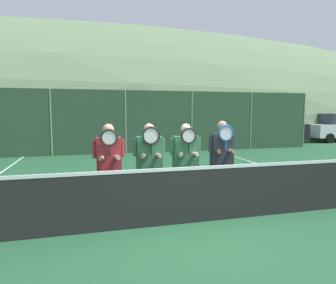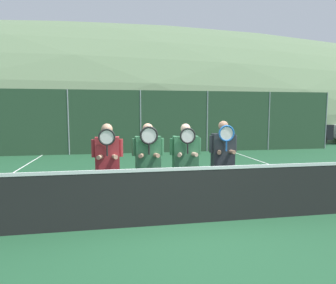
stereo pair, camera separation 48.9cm
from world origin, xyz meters
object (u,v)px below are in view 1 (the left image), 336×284
at_px(car_center, 192,130).
at_px(car_right_of_center, 270,128).
at_px(player_center_left, 149,161).
at_px(player_center_right, 186,160).
at_px(car_far_right, 336,127).
at_px(player_rightmost, 222,157).
at_px(car_left_of_center, 104,132).
at_px(player_leftmost, 109,164).

relative_size(car_center, car_right_of_center, 1.01).
bearing_deg(player_center_left, player_center_right, 4.31).
height_order(player_center_left, car_far_right, car_far_right).
height_order(player_center_right, player_rightmost, player_rightmost).
relative_size(player_center_right, car_far_right, 0.42).
relative_size(player_center_left, player_rightmost, 0.98).
height_order(player_center_right, car_far_right, car_far_right).
bearing_deg(car_far_right, player_rightmost, -141.04).
relative_size(player_rightmost, car_left_of_center, 0.42).
relative_size(car_left_of_center, car_right_of_center, 0.97).
height_order(player_rightmost, car_left_of_center, player_rightmost).
bearing_deg(car_center, car_right_of_center, -2.64).
bearing_deg(car_right_of_center, player_leftmost, -134.13).
height_order(player_center_left, player_center_right, player_center_left).
bearing_deg(car_center, player_center_left, -113.18).
bearing_deg(player_rightmost, player_center_right, 178.25).
distance_m(player_leftmost, player_rightmost, 2.23).
relative_size(car_left_of_center, car_far_right, 1.04).
distance_m(player_leftmost, car_right_of_center, 14.98).
bearing_deg(player_center_right, player_leftmost, -175.73).
bearing_deg(player_rightmost, player_center_left, -178.76).
relative_size(player_center_left, car_right_of_center, 0.40).
xyz_separation_m(car_left_of_center, car_right_of_center, (9.96, 0.01, 0.07)).
xyz_separation_m(car_left_of_center, car_far_right, (14.81, -0.10, 0.04)).
height_order(car_left_of_center, car_right_of_center, car_right_of_center).
xyz_separation_m(player_center_right, player_rightmost, (0.75, -0.02, 0.02)).
bearing_deg(player_center_right, car_right_of_center, 49.91).
xyz_separation_m(car_right_of_center, car_far_right, (4.85, -0.10, -0.03)).
relative_size(player_rightmost, car_center, 0.40).
bearing_deg(player_rightmost, player_leftmost, -177.76).
bearing_deg(car_right_of_center, car_center, 177.36).
bearing_deg(player_rightmost, car_right_of_center, 52.42).
xyz_separation_m(player_center_right, car_right_of_center, (8.96, 10.64, -0.06)).
bearing_deg(player_leftmost, car_left_of_center, 87.48).
relative_size(player_center_left, car_center, 0.39).
relative_size(car_left_of_center, car_center, 0.97).
distance_m(player_center_left, car_far_right, 17.99).
xyz_separation_m(player_center_right, car_left_of_center, (-1.00, 10.63, -0.13)).
xyz_separation_m(player_rightmost, car_far_right, (13.06, 10.56, -0.11)).
bearing_deg(car_far_right, car_right_of_center, 178.76).
relative_size(player_center_left, car_far_right, 0.42).
bearing_deg(car_right_of_center, player_center_right, -130.09).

